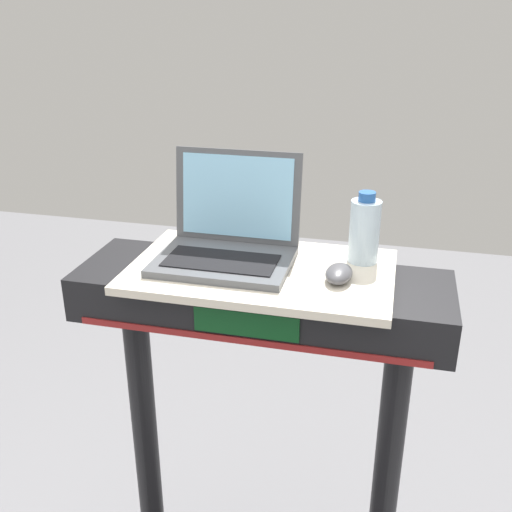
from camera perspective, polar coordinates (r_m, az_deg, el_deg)
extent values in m
cylinder|color=black|center=(1.83, -10.50, -17.29)|extent=(0.07, 0.07, 0.93)
cylinder|color=black|center=(1.71, 12.32, -20.73)|extent=(0.07, 0.07, 0.93)
cube|color=black|center=(1.44, 0.48, -3.82)|extent=(0.90, 0.28, 0.11)
cube|color=#0C3F19|center=(1.32, -0.97, -6.55)|extent=(0.24, 0.01, 0.06)
cube|color=maroon|center=(1.34, -0.95, -8.20)|extent=(0.81, 0.00, 0.02)
cube|color=beige|center=(1.41, 0.49, -1.47)|extent=(0.62, 0.38, 0.02)
cube|color=#515459|center=(1.42, -3.14, -0.55)|extent=(0.32, 0.23, 0.02)
cube|color=black|center=(1.40, -3.36, -0.43)|extent=(0.26, 0.13, 0.00)
cube|color=#515459|center=(1.49, -1.80, 5.76)|extent=(0.32, 0.04, 0.23)
cube|color=#8CCCF2|center=(1.49, -1.85, 5.73)|extent=(0.28, 0.03, 0.20)
ellipsoid|color=#4C4C51|center=(1.35, 7.96, -1.67)|extent=(0.06, 0.10, 0.03)
cylinder|color=silver|center=(1.44, 10.36, 2.33)|extent=(0.07, 0.07, 0.15)
cylinder|color=#2659A5|center=(1.41, 10.61, 5.63)|extent=(0.04, 0.04, 0.02)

